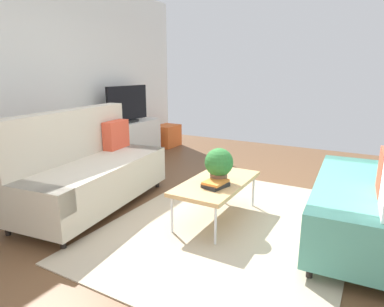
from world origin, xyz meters
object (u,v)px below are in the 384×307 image
Objects in this scene: bottle_1 at (117,120)px; coffee_table at (217,184)px; bottle_0 at (113,121)px; potted_plant at (219,164)px; table_book_0 at (216,185)px; storage_trunk at (167,136)px; tv_console at (128,140)px; tv at (128,105)px; vase_0 at (102,121)px; couch_beige at (89,169)px; couch_green at (374,195)px.

coffee_table is at bearing -116.78° from bottle_1.
bottle_1 is at bearing 0.00° from bottle_0.
potted_plant is 0.22m from table_book_0.
storage_trunk is 3.54× the size of bottle_0.
coffee_table is 2.78m from bottle_1.
table_book_0 is 1.59× the size of bottle_1.
tv_console is at bearing 5.42° from bottle_0.
coffee_table is 7.29× the size of bottle_1.
coffee_table is at bearing -122.17° from tv.
vase_0 is (1.15, 2.62, 0.29)m from table_book_0.
bottle_0 reaches higher than storage_trunk.
couch_beige is 10.99× the size of vase_0.
tv is at bearing 57.67° from potted_plant.
storage_trunk is at bearing -5.10° from vase_0.
couch_beige is at bearing -151.05° from tv_console.
tv is 2.78× the size of potted_plant.
bottle_1 is at bearing 62.96° from potted_plant.
tv is at bearing 175.84° from storage_trunk.
vase_0 is (0.98, 2.55, 0.34)m from coffee_table.
couch_beige is 1.48m from coffee_table.
bottle_0 is at bearing 64.85° from potted_plant.
couch_green is 4.51m from storage_trunk.
storage_trunk is 2.17× the size of table_book_0.
vase_0 is (1.02, 2.59, 0.11)m from potted_plant.
vase_0 is at bearing 174.90° from storage_trunk.
tv_console is 1.40× the size of tv.
bottle_1 is (0.26, -0.09, -0.02)m from vase_0.
coffee_table is 0.23m from potted_plant.
tv is at bearing 57.83° from coffee_table.
tv is 0.62m from vase_0.
couch_green is 4.01m from bottle_1.
table_book_0 is 1.64× the size of bottle_0.
tv is 3.12m from table_book_0.
tv reaches higher than bottle_1.
table_book_0 is 2.86m from bottle_0.
coffee_table is 2.99m from tv.
coffee_table is (0.40, -1.42, -0.05)m from couch_beige.
couch_green reaches higher than coffee_table.
couch_green is 1.43m from table_book_0.
potted_plant is at bearing -137.84° from storage_trunk.
bottle_1 is (-1.42, 0.06, 0.50)m from storage_trunk.
storage_trunk is at bearing -4.16° from tv.
table_book_0 reaches higher than storage_trunk.
potted_plant is (-0.03, -0.04, 0.22)m from coffee_table.
potted_plant is at bearing -117.04° from bottle_1.
couch_beige is 1.96m from bottle_1.
couch_beige is 1.51m from potted_plant.
potted_plant is (-1.60, -2.54, 0.30)m from tv_console.
tv is 1.32m from storage_trunk.
couch_green is at bearing -102.41° from bottle_0.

